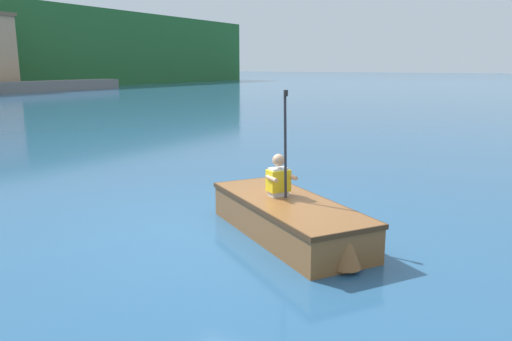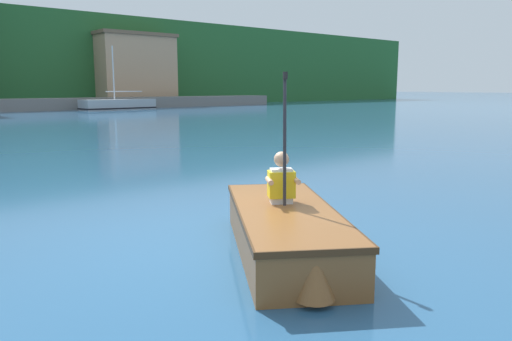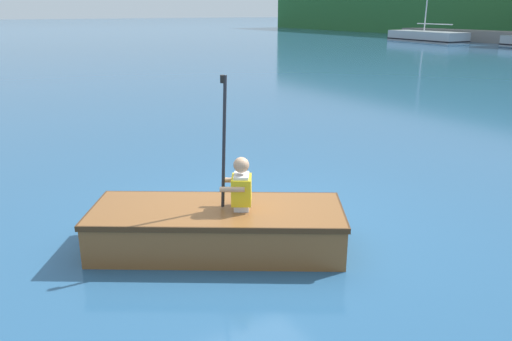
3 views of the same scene
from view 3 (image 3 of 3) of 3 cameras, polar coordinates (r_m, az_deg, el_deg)
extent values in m
plane|color=#28567F|center=(6.33, -0.17, -5.94)|extent=(300.00, 300.00, 0.00)
cube|color=#9EA3A8|center=(45.59, 18.92, 14.30)|extent=(7.32, 2.94, 0.83)
cube|color=black|center=(45.60, 18.89, 13.96)|extent=(7.36, 2.98, 0.10)
cylinder|color=silver|center=(45.04, 19.70, 15.49)|extent=(3.92, 0.43, 0.07)
cube|color=brown|center=(5.58, -4.44, -6.64)|extent=(2.29, 2.84, 0.49)
cube|color=#482C16|center=(5.50, -4.49, -4.60)|extent=(2.34, 2.89, 0.06)
cube|color=#482C16|center=(5.50, -4.49, -4.69)|extent=(1.93, 2.42, 0.02)
cone|color=brown|center=(5.84, -17.38, -6.03)|extent=(0.48, 0.48, 0.44)
cube|color=brown|center=(5.49, -2.36, -4.82)|extent=(0.88, 0.64, 0.03)
cube|color=silver|center=(5.39, -1.67, -2.42)|extent=(0.29, 0.26, 0.39)
cube|color=yellow|center=(5.39, -1.67, -2.22)|extent=(0.36, 0.33, 0.29)
sphere|color=tan|center=(5.30, -1.69, 0.64)|extent=(0.17, 0.17, 0.17)
cylinder|color=tan|center=(5.51, -2.53, -1.10)|extent=(0.19, 0.25, 0.06)
cylinder|color=tan|center=(5.23, -2.74, -2.17)|extent=(0.19, 0.25, 0.06)
cylinder|color=#232328|center=(5.24, -3.69, 3.10)|extent=(0.08, 0.10, 1.42)
cylinder|color=black|center=(5.11, -3.84, 10.39)|extent=(0.05, 0.05, 0.08)
camera|label=1|loc=(10.24, -36.23, 12.83)|focal=35.00mm
camera|label=2|loc=(8.29, -42.21, 7.95)|focal=35.00mm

